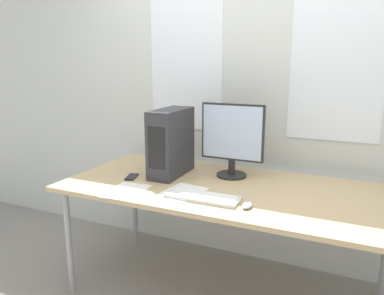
% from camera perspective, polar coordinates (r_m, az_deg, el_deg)
% --- Properties ---
extents(wall_back, '(8.00, 0.07, 2.70)m').
position_cam_1_polar(wall_back, '(2.81, 9.66, 9.23)').
color(wall_back, silver).
rests_on(wall_back, ground_plane).
extents(desk, '(2.06, 0.95, 0.77)m').
position_cam_1_polar(desk, '(2.37, 5.26, -6.96)').
color(desk, tan).
rests_on(desk, ground_plane).
extents(pc_tower, '(0.17, 0.40, 0.45)m').
position_cam_1_polar(pc_tower, '(2.54, -3.22, 0.78)').
color(pc_tower, '#2D2D33').
rests_on(pc_tower, desk).
extents(monitor_main, '(0.43, 0.20, 0.49)m').
position_cam_1_polar(monitor_main, '(2.50, 6.16, 1.40)').
color(monitor_main, black).
rests_on(monitor_main, desk).
extents(keyboard, '(0.43, 0.16, 0.02)m').
position_cam_1_polar(keyboard, '(2.14, 1.62, -7.55)').
color(keyboard, silver).
rests_on(keyboard, desk).
extents(mouse, '(0.05, 0.10, 0.03)m').
position_cam_1_polar(mouse, '(2.04, 8.44, -8.70)').
color(mouse, '#B2B2B7').
rests_on(mouse, desk).
extents(cell_phone, '(0.10, 0.15, 0.01)m').
position_cam_1_polar(cell_phone, '(2.56, -9.17, -4.43)').
color(cell_phone, black).
rests_on(cell_phone, desk).
extents(paper_sheet_left, '(0.23, 0.31, 0.00)m').
position_cam_1_polar(paper_sheet_left, '(2.30, -10.01, -6.53)').
color(paper_sheet_left, white).
rests_on(paper_sheet_left, desk).
extents(paper_sheet_front, '(0.25, 0.32, 0.00)m').
position_cam_1_polar(paper_sheet_front, '(2.25, -1.56, -6.83)').
color(paper_sheet_front, white).
rests_on(paper_sheet_front, desk).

